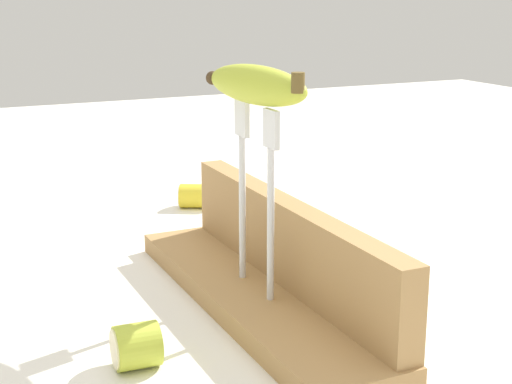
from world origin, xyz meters
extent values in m
plane|color=white|center=(0.00, 0.00, 0.00)|extent=(3.00, 3.00, 0.00)
cube|color=#A87F4C|center=(0.00, 0.00, 0.01)|extent=(0.43, 0.10, 0.02)
cube|color=#A87F4C|center=(0.00, 0.04, 0.06)|extent=(0.42, 0.03, 0.09)
cylinder|color=silver|center=(-0.03, 0.00, 0.10)|extent=(0.01, 0.01, 0.15)
cube|color=silver|center=(-0.03, 0.00, 0.19)|extent=(0.03, 0.00, 0.04)
cylinder|color=silver|center=(0.03, 0.00, 0.10)|extent=(0.01, 0.01, 0.15)
cube|color=silver|center=(0.03, 0.00, 0.19)|extent=(0.03, 0.00, 0.04)
ellipsoid|color=#B2C138|center=(0.00, 0.00, 0.23)|extent=(0.15, 0.06, 0.04)
cylinder|color=brown|center=(0.07, 0.01, 0.24)|extent=(0.01, 0.01, 0.02)
sphere|color=#3F2D19|center=(-0.07, -0.02, 0.23)|extent=(0.01, 0.01, 0.01)
cylinder|color=yellow|center=(-0.37, 0.08, 0.02)|extent=(0.06, 0.06, 0.04)
cylinder|color=beige|center=(-0.38, 0.06, 0.02)|extent=(0.03, 0.02, 0.03)
cylinder|color=#B2C138|center=(0.07, -0.15, 0.02)|extent=(0.04, 0.04, 0.04)
cylinder|color=beige|center=(0.07, -0.17, 0.02)|extent=(0.03, 0.01, 0.03)
camera|label=1|loc=(0.67, -0.31, 0.32)|focal=54.81mm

